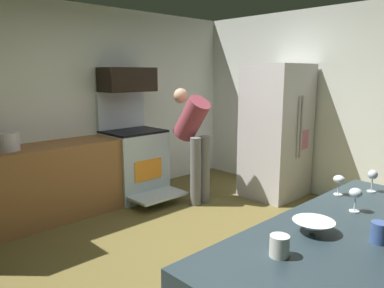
# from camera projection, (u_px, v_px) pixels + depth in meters

# --- Properties ---
(ground_plane) EXTENTS (5.20, 4.80, 0.02)m
(ground_plane) POSITION_uv_depth(u_px,v_px,m) (209.00, 258.00, 3.54)
(ground_plane) COLOR brown
(wall_back) EXTENTS (5.20, 0.12, 2.60)m
(wall_back) POSITION_uv_depth(u_px,v_px,m) (83.00, 105.00, 4.95)
(wall_back) COLOR silver
(wall_back) RESTS_ON ground
(wall_right) EXTENTS (0.12, 4.80, 2.60)m
(wall_right) POSITION_uv_depth(u_px,v_px,m) (339.00, 105.00, 5.02)
(wall_right) COLOR silver
(wall_right) RESTS_ON ground
(lower_cabinet_run) EXTENTS (2.40, 0.60, 0.90)m
(lower_cabinet_run) POSITION_uv_depth(u_px,v_px,m) (30.00, 187.00, 4.24)
(lower_cabinet_run) COLOR brown
(lower_cabinet_run) RESTS_ON ground
(oven_range) EXTENTS (0.76, 1.05, 1.48)m
(oven_range) POSITION_uv_depth(u_px,v_px,m) (134.00, 162.00, 5.20)
(oven_range) COLOR #AFC1C8
(oven_range) RESTS_ON ground
(microwave) EXTENTS (0.74, 0.38, 0.33)m
(microwave) POSITION_uv_depth(u_px,v_px,m) (128.00, 80.00, 5.05)
(microwave) COLOR black
(microwave) RESTS_ON oven_range
(refrigerator) EXTENTS (0.83, 0.74, 1.85)m
(refrigerator) POSITION_uv_depth(u_px,v_px,m) (276.00, 131.00, 5.20)
(refrigerator) COLOR #BDB8BA
(refrigerator) RESTS_ON ground
(person_cook) EXTENTS (0.31, 0.60, 1.53)m
(person_cook) POSITION_uv_depth(u_px,v_px,m) (194.00, 136.00, 4.92)
(person_cook) COLOR slate
(person_cook) RESTS_ON ground
(mixing_bowl_small) EXTENTS (0.22, 0.22, 0.07)m
(mixing_bowl_small) POSITION_uv_depth(u_px,v_px,m) (313.00, 227.00, 1.95)
(mixing_bowl_small) COLOR white
(mixing_bowl_small) RESTS_ON counter_island
(wine_glass_near) EXTENTS (0.08, 0.08, 0.15)m
(wine_glass_near) POSITION_uv_depth(u_px,v_px,m) (356.00, 194.00, 2.23)
(wine_glass_near) COLOR silver
(wine_glass_near) RESTS_ON counter_island
(wine_glass_mid) EXTENTS (0.08, 0.08, 0.14)m
(wine_glass_mid) POSITION_uv_depth(u_px,v_px,m) (339.00, 180.00, 2.54)
(wine_glass_mid) COLOR silver
(wine_glass_mid) RESTS_ON counter_island
(wine_glass_extra) EXTENTS (0.06, 0.06, 0.16)m
(wine_glass_extra) POSITION_uv_depth(u_px,v_px,m) (373.00, 176.00, 2.60)
(wine_glass_extra) COLOR silver
(wine_glass_extra) RESTS_ON counter_island
(mug_coffee) EXTENTS (0.09, 0.09, 0.11)m
(mug_coffee) POSITION_uv_depth(u_px,v_px,m) (380.00, 233.00, 1.83)
(mug_coffee) COLOR #3B5590
(mug_coffee) RESTS_ON counter_island
(mug_tea) EXTENTS (0.09, 0.09, 0.10)m
(mug_tea) POSITION_uv_depth(u_px,v_px,m) (279.00, 246.00, 1.69)
(mug_tea) COLOR silver
(mug_tea) RESTS_ON counter_island
(stock_pot) EXTENTS (0.29, 0.29, 0.20)m
(stock_pot) POSITION_uv_depth(u_px,v_px,m) (6.00, 142.00, 4.00)
(stock_pot) COLOR #B8B4B8
(stock_pot) RESTS_ON lower_cabinet_run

